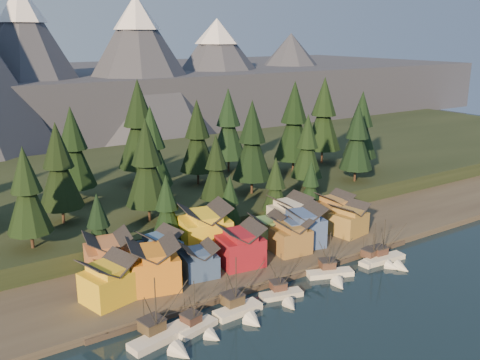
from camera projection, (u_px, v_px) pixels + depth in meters
ground at (323, 315)px, 98.86m from camera, size 500.00×500.00×0.00m
shore_strip at (213, 243)px, 130.76m from camera, size 400.00×50.00×1.50m
hillside at (133, 187)px, 170.29m from camera, size 420.00×100.00×6.00m
dock at (270, 280)px, 111.97m from camera, size 80.00×4.00×1.00m
mountain_ridge at (23, 84)px, 261.08m from camera, size 560.00×190.00×90.00m
boat_0 at (164, 332)px, 89.09m from camera, size 11.85×12.51×12.90m
boat_1 at (200, 321)px, 92.84m from camera, size 8.54×9.07×10.41m
boat_2 at (241, 303)px, 98.17m from camera, size 9.72×10.51×12.40m
boat_3 at (283, 290)px, 104.39m from camera, size 9.16×9.60×10.11m
boat_4 at (332, 269)px, 113.37m from camera, size 10.65×11.02×10.96m
boat_5 at (379, 255)px, 120.48m from camera, size 9.23×9.82×10.46m
boat_6 at (389, 255)px, 120.77m from camera, size 10.66×11.48×11.08m
house_front_0 at (108, 279)px, 99.99m from camera, size 10.41×10.07×8.64m
house_front_1 at (153, 264)px, 105.13m from camera, size 11.41×11.14×9.81m
house_front_2 at (199, 259)px, 110.84m from camera, size 7.97×8.02×6.82m
house_front_3 at (240, 244)px, 115.76m from camera, size 9.95×9.59×9.10m
house_front_4 at (290, 234)px, 122.93m from camera, size 8.71×9.27×8.06m
house_front_5 at (302, 225)px, 126.27m from camera, size 11.01×10.37×9.81m
house_front_6 at (349, 218)px, 133.72m from camera, size 9.11×8.74×7.99m
house_back_0 at (108, 255)px, 109.33m from camera, size 10.24×9.95×9.68m
house_back_1 at (160, 249)px, 113.76m from camera, size 8.64×8.72×8.57m
house_back_2 at (205, 227)px, 122.07m from camera, size 12.39×11.68×11.44m
house_back_3 at (266, 229)px, 126.96m from camera, size 8.73×8.10×7.62m
house_back_4 at (290, 214)px, 134.17m from camera, size 9.16×8.82×9.65m
house_back_5 at (334, 209)px, 139.39m from camera, size 8.01×8.11×8.74m
tree_hill_2 at (27, 193)px, 111.20m from camera, size 9.58×9.58×22.31m
tree_hill_3 at (59, 169)px, 125.80m from camera, size 10.62×10.62×24.73m
tree_hill_4 at (73, 150)px, 141.91m from camera, size 11.19×11.19×26.06m
tree_hill_5 at (147, 166)px, 127.27m from camera, size 10.90×10.90×25.39m
tree_hill_6 at (151, 149)px, 143.49m from camera, size 11.16×11.16×26.00m
tree_hill_7 at (216, 169)px, 136.06m from camera, size 8.56×8.56×19.94m
tree_hill_8 at (197, 139)px, 158.74m from camera, size 11.03×11.03×25.69m
tree_hill_9 at (252, 143)px, 149.21m from camera, size 11.48×11.48×26.75m
tree_hill_10 at (228, 127)px, 173.44m from camera, size 11.75×11.75×27.38m
tree_hill_11 at (307, 148)px, 154.39m from camera, size 9.51×9.51×22.16m
tree_hill_12 at (294, 124)px, 170.35m from camera, size 12.87×12.87×29.99m
tree_hill_13 at (357, 139)px, 162.09m from camera, size 10.37×10.37×24.17m
tree_hill_14 at (324, 116)px, 184.76m from camera, size 12.89×12.89×30.02m
tree_hill_15 at (139, 127)px, 158.44m from camera, size 13.57×13.57×31.61m
tree_hill_17 at (361, 127)px, 176.21m from camera, size 11.25×11.25×26.21m
tree_shore_0 at (99, 227)px, 113.18m from camera, size 7.23×7.23×16.83m
tree_shore_1 at (167, 210)px, 121.48m from camera, size 7.88×7.88×18.37m
tree_shore_2 at (230, 204)px, 130.95m from camera, size 6.69×6.69×15.58m
tree_shore_3 at (275, 189)px, 137.99m from camera, size 7.93×7.93×18.48m
tree_shore_4 at (311, 186)px, 144.75m from camera, size 6.87×6.87×15.99m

